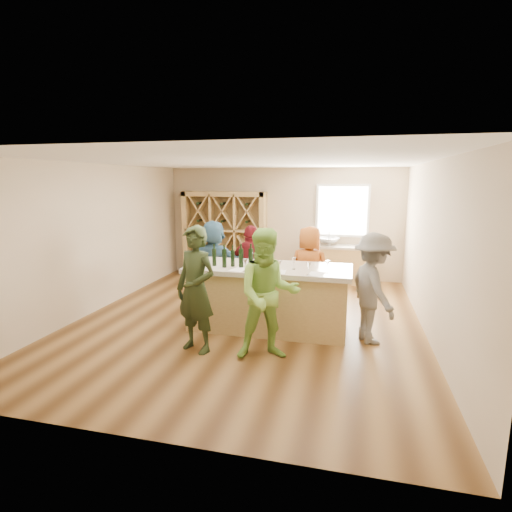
% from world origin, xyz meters
% --- Properties ---
extents(floor, '(6.00, 7.00, 0.10)m').
position_xyz_m(floor, '(0.00, 0.00, -0.05)').
color(floor, brown).
rests_on(floor, ground).
extents(ceiling, '(6.00, 7.00, 0.10)m').
position_xyz_m(ceiling, '(0.00, 0.00, 2.85)').
color(ceiling, white).
rests_on(ceiling, ground).
extents(wall_back, '(6.00, 0.10, 2.80)m').
position_xyz_m(wall_back, '(0.00, 3.55, 1.40)').
color(wall_back, '#BFAA8A').
rests_on(wall_back, ground).
extents(wall_front, '(6.00, 0.10, 2.80)m').
position_xyz_m(wall_front, '(0.00, -3.55, 1.40)').
color(wall_front, '#BFAA8A').
rests_on(wall_front, ground).
extents(wall_left, '(0.10, 7.00, 2.80)m').
position_xyz_m(wall_left, '(-3.05, 0.00, 1.40)').
color(wall_left, '#BFAA8A').
rests_on(wall_left, ground).
extents(wall_right, '(0.10, 7.00, 2.80)m').
position_xyz_m(wall_right, '(3.05, 0.00, 1.40)').
color(wall_right, '#BFAA8A').
rests_on(wall_right, ground).
extents(window_frame, '(1.30, 0.06, 1.30)m').
position_xyz_m(window_frame, '(1.50, 3.47, 1.75)').
color(window_frame, white).
rests_on(window_frame, wall_back).
extents(window_pane, '(1.18, 0.01, 1.18)m').
position_xyz_m(window_pane, '(1.50, 3.44, 1.75)').
color(window_pane, white).
rests_on(window_pane, wall_back).
extents(wine_rack, '(2.20, 0.45, 2.20)m').
position_xyz_m(wine_rack, '(-1.50, 3.27, 1.10)').
color(wine_rack, tan).
rests_on(wine_rack, floor).
extents(back_counter_base, '(1.60, 0.58, 0.86)m').
position_xyz_m(back_counter_base, '(1.40, 3.20, 0.43)').
color(back_counter_base, tan).
rests_on(back_counter_base, floor).
extents(back_counter_top, '(1.70, 0.62, 0.06)m').
position_xyz_m(back_counter_top, '(1.40, 3.20, 0.89)').
color(back_counter_top, '#BDB09B').
rests_on(back_counter_top, back_counter_base).
extents(sink, '(0.54, 0.54, 0.19)m').
position_xyz_m(sink, '(1.20, 3.20, 1.01)').
color(sink, silver).
rests_on(sink, back_counter_top).
extents(faucet, '(0.02, 0.02, 0.30)m').
position_xyz_m(faucet, '(1.20, 3.38, 1.07)').
color(faucet, silver).
rests_on(faucet, back_counter_top).
extents(tasting_counter_base, '(2.60, 1.00, 1.00)m').
position_xyz_m(tasting_counter_base, '(0.43, -0.28, 0.50)').
color(tasting_counter_base, tan).
rests_on(tasting_counter_base, floor).
extents(tasting_counter_top, '(2.72, 1.12, 0.08)m').
position_xyz_m(tasting_counter_top, '(0.43, -0.28, 1.04)').
color(tasting_counter_top, '#BDB09B').
rests_on(tasting_counter_top, tasting_counter_base).
extents(wine_bottle_a, '(0.09, 0.09, 0.29)m').
position_xyz_m(wine_bottle_a, '(-0.46, -0.45, 1.22)').
color(wine_bottle_a, black).
rests_on(wine_bottle_a, tasting_counter_top).
extents(wine_bottle_b, '(0.08, 0.08, 0.30)m').
position_xyz_m(wine_bottle_b, '(-0.25, -0.53, 1.23)').
color(wine_bottle_b, black).
rests_on(wine_bottle_b, tasting_counter_top).
extents(wine_bottle_c, '(0.08, 0.08, 0.27)m').
position_xyz_m(wine_bottle_c, '(-0.14, -0.43, 1.22)').
color(wine_bottle_c, black).
rests_on(wine_bottle_c, tasting_counter_top).
extents(wine_bottle_d, '(0.09, 0.09, 0.31)m').
position_xyz_m(wine_bottle_d, '(0.01, -0.48, 1.23)').
color(wine_bottle_d, black).
rests_on(wine_bottle_d, tasting_counter_top).
extents(wine_bottle_e, '(0.08, 0.08, 0.32)m').
position_xyz_m(wine_bottle_e, '(0.18, -0.48, 1.24)').
color(wine_bottle_e, black).
rests_on(wine_bottle_e, tasting_counter_top).
extents(wine_glass_a, '(0.09, 0.09, 0.20)m').
position_xyz_m(wine_glass_a, '(0.15, -0.73, 1.18)').
color(wine_glass_a, white).
rests_on(wine_glass_a, tasting_counter_top).
extents(wine_glass_b, '(0.09, 0.09, 0.18)m').
position_xyz_m(wine_glass_b, '(0.69, -0.69, 1.17)').
color(wine_glass_b, white).
rests_on(wine_glass_b, tasting_counter_top).
extents(wine_glass_c, '(0.09, 0.09, 0.19)m').
position_xyz_m(wine_glass_c, '(1.15, -0.76, 1.18)').
color(wine_glass_c, white).
rests_on(wine_glass_c, tasting_counter_top).
extents(wine_glass_d, '(0.10, 0.10, 0.20)m').
position_xyz_m(wine_glass_d, '(0.87, -0.40, 1.18)').
color(wine_glass_d, white).
rests_on(wine_glass_d, tasting_counter_top).
extents(wine_glass_e, '(0.09, 0.09, 0.19)m').
position_xyz_m(wine_glass_e, '(1.41, -0.52, 1.18)').
color(wine_glass_e, white).
rests_on(wine_glass_e, tasting_counter_top).
extents(tasting_menu_a, '(0.30, 0.36, 0.00)m').
position_xyz_m(tasting_menu_a, '(0.03, -0.63, 1.08)').
color(tasting_menu_a, white).
rests_on(tasting_menu_a, tasting_counter_top).
extents(tasting_menu_b, '(0.23, 0.30, 0.00)m').
position_xyz_m(tasting_menu_b, '(0.67, -0.65, 1.08)').
color(tasting_menu_b, white).
rests_on(tasting_menu_b, tasting_counter_top).
extents(tasting_menu_c, '(0.25, 0.33, 0.00)m').
position_xyz_m(tasting_menu_c, '(1.26, -0.66, 1.08)').
color(tasting_menu_c, white).
rests_on(tasting_menu_c, tasting_counter_top).
extents(person_near_left, '(0.80, 0.69, 1.86)m').
position_xyz_m(person_near_left, '(-0.40, -1.41, 0.93)').
color(person_near_left, '#263319').
rests_on(person_near_left, floor).
extents(person_near_right, '(1.01, 0.76, 1.85)m').
position_xyz_m(person_near_right, '(0.67, -1.41, 0.92)').
color(person_near_right, '#8CC64C').
rests_on(person_near_right, floor).
extents(person_server, '(0.92, 1.22, 1.71)m').
position_xyz_m(person_server, '(2.10, -0.47, 0.86)').
color(person_server, slate).
rests_on(person_server, floor).
extents(person_far_mid, '(1.06, 0.76, 1.64)m').
position_xyz_m(person_far_mid, '(-0.14, 0.77, 0.82)').
color(person_far_mid, '#590F14').
rests_on(person_far_mid, floor).
extents(person_far_right, '(0.91, 0.70, 1.65)m').
position_xyz_m(person_far_right, '(1.00, 0.76, 0.83)').
color(person_far_right, '#994C19').
rests_on(person_far_right, floor).
extents(person_far_left, '(1.64, 0.78, 1.70)m').
position_xyz_m(person_far_left, '(-0.96, 0.91, 0.85)').
color(person_far_left, '#335972').
rests_on(person_far_left, floor).
extents(wine_glass_f, '(0.07, 0.07, 0.18)m').
position_xyz_m(wine_glass_f, '(0.38, -0.08, 1.17)').
color(wine_glass_f, white).
rests_on(wine_glass_f, tasting_counter_top).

